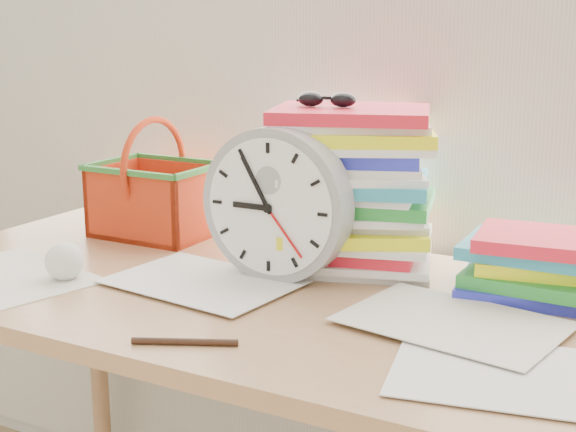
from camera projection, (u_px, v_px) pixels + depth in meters
The scene contains 9 objects.
desk at pixel (255, 326), 1.43m from camera, with size 1.40×0.70×0.75m.
paper_stack at pixel (349, 189), 1.50m from camera, with size 0.32×0.26×0.30m, color white, non-canonical shape.
clock at pixel (277, 205), 1.42m from camera, with size 0.28×0.28×0.06m, color gray.
sunglasses at pixel (327, 99), 1.47m from camera, with size 0.12×0.11×0.03m, color black, non-canonical shape.
book_stack at pixel (538, 264), 1.35m from camera, with size 0.26×0.20×0.11m, color white, non-canonical shape.
basket at pixel (155, 178), 1.73m from camera, with size 0.25×0.20×0.25m, color #E44016, non-canonical shape.
crumpled_ball at pixel (64, 261), 1.44m from camera, with size 0.07×0.07×0.07m, color white.
pen at pixel (185, 342), 1.15m from camera, with size 0.01×0.01×0.15m, color black.
scattered_papers at pixel (254, 283), 1.41m from camera, with size 1.26×0.42×0.02m, color white, non-canonical shape.
Camera 1 is at (0.69, 0.45, 1.20)m, focal length 50.00 mm.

